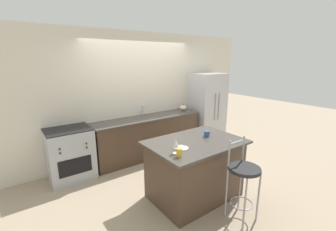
# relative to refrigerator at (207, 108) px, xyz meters

# --- Properties ---
(ground_plane) EXTENTS (18.00, 18.00, 0.00)m
(ground_plane) POSITION_rel_refrigerator_xyz_m (-1.76, -0.28, -0.89)
(ground_plane) COLOR tan
(wall_back) EXTENTS (6.00, 0.07, 2.70)m
(wall_back) POSITION_rel_refrigerator_xyz_m (-1.76, 0.36, 0.46)
(wall_back) COLOR beige
(wall_back) RESTS_ON ground_plane
(back_counter) EXTENTS (2.48, 0.62, 0.90)m
(back_counter) POSITION_rel_refrigerator_xyz_m (-1.76, 0.07, -0.44)
(back_counter) COLOR #4C3828
(back_counter) RESTS_ON ground_plane
(sink_faucet) EXTENTS (0.02, 0.13, 0.22)m
(sink_faucet) POSITION_rel_refrigerator_xyz_m (-1.76, 0.25, 0.15)
(sink_faucet) COLOR #ADAFB5
(sink_faucet) RESTS_ON back_counter
(kitchen_island) EXTENTS (1.44, 1.01, 0.93)m
(kitchen_island) POSITION_rel_refrigerator_xyz_m (-1.97, -1.71, -0.42)
(kitchen_island) COLOR #4C3828
(kitchen_island) RESTS_ON ground_plane
(refrigerator) EXTENTS (0.83, 0.71, 1.78)m
(refrigerator) POSITION_rel_refrigerator_xyz_m (0.00, 0.00, 0.00)
(refrigerator) COLOR #BCBCC1
(refrigerator) RESTS_ON ground_plane
(oven_range) EXTENTS (0.75, 0.64, 0.94)m
(oven_range) POSITION_rel_refrigerator_xyz_m (-3.41, 0.03, -0.42)
(oven_range) COLOR #ADAFB5
(oven_range) RESTS_ON ground_plane
(bar_stool_near) EXTENTS (0.41, 0.41, 1.13)m
(bar_stool_near) POSITION_rel_refrigerator_xyz_m (-1.81, -2.47, -0.26)
(bar_stool_near) COLOR #99999E
(bar_stool_near) RESTS_ON ground_plane
(dinner_plate) EXTENTS (0.21, 0.21, 0.02)m
(dinner_plate) POSITION_rel_refrigerator_xyz_m (-2.32, -1.80, 0.04)
(dinner_plate) COLOR beige
(dinner_plate) RESTS_ON kitchen_island
(wine_glass) EXTENTS (0.08, 0.08, 0.19)m
(wine_glass) POSITION_rel_refrigerator_xyz_m (-2.48, -1.88, 0.17)
(wine_glass) COLOR white
(wine_glass) RESTS_ON kitchen_island
(coffee_mug) EXTENTS (0.12, 0.08, 0.09)m
(coffee_mug) POSITION_rel_refrigerator_xyz_m (-1.68, -1.65, 0.08)
(coffee_mug) COLOR #335689
(coffee_mug) RESTS_ON kitchen_island
(tumbler_cup) EXTENTS (0.07, 0.07, 0.11)m
(tumbler_cup) POSITION_rel_refrigerator_xyz_m (-2.51, -1.99, 0.09)
(tumbler_cup) COLOR gold
(tumbler_cup) RESTS_ON kitchen_island
(pumpkin_decoration) EXTENTS (0.16, 0.16, 0.15)m
(pumpkin_decoration) POSITION_rel_refrigerator_xyz_m (-0.72, 0.10, 0.07)
(pumpkin_decoration) COLOR beige
(pumpkin_decoration) RESTS_ON back_counter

